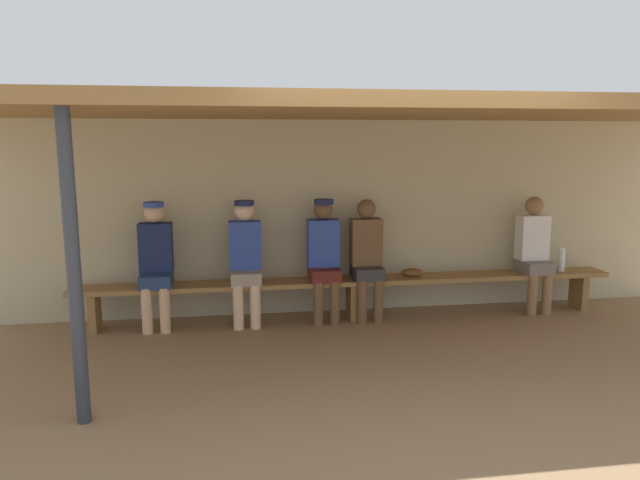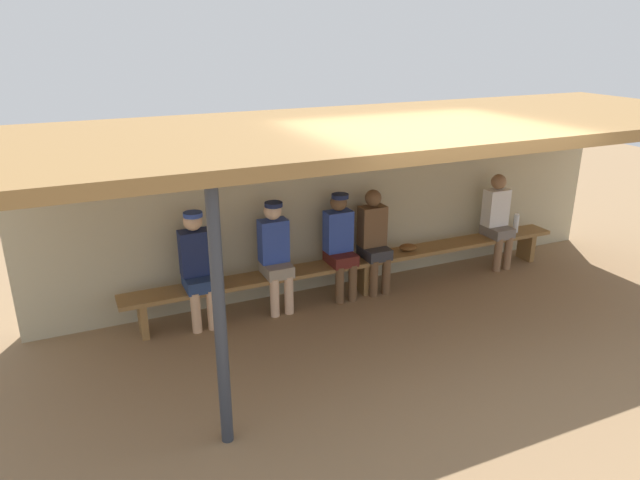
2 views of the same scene
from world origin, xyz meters
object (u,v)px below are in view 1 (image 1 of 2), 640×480
(player_rightmost, at_px, (156,259))
(baseball_glove_worn, at_px, (412,272))
(player_in_white, at_px, (245,256))
(player_in_blue, at_px, (534,249))
(player_in_red, at_px, (367,254))
(player_leftmost, at_px, (324,254))
(water_bottle_clear, at_px, (561,260))
(bench, at_px, (352,285))
(support_post, at_px, (74,271))

(player_rightmost, relative_size, baseball_glove_worn, 5.60)
(player_in_white, bearing_deg, player_in_blue, -0.01)
(player_in_blue, bearing_deg, player_rightmost, 179.99)
(player_rightmost, bearing_deg, player_in_red, -0.01)
(player_in_red, height_order, baseball_glove_worn, player_in_red)
(player_leftmost, bearing_deg, water_bottle_clear, -0.13)
(player_rightmost, xyz_separation_m, player_leftmost, (1.79, 0.00, 0.00))
(bench, distance_m, player_in_blue, 2.18)
(support_post, relative_size, player_in_white, 1.64)
(baseball_glove_worn, bearing_deg, player_leftmost, -164.81)
(player_in_blue, height_order, baseball_glove_worn, player_in_blue)
(player_rightmost, bearing_deg, water_bottle_clear, -0.08)
(player_rightmost, height_order, baseball_glove_worn, player_rightmost)
(player_in_white, relative_size, player_rightmost, 1.00)
(player_in_red, distance_m, baseball_glove_worn, 0.57)
(player_in_blue, relative_size, player_in_red, 1.00)
(support_post, height_order, bench, support_post)
(support_post, height_order, player_rightmost, support_post)
(support_post, xyz_separation_m, player_rightmost, (0.28, 2.10, -0.35))
(support_post, xyz_separation_m, water_bottle_clear, (4.88, 2.10, -0.50))
(player_rightmost, relative_size, player_in_red, 1.01)
(support_post, distance_m, player_in_red, 3.33)
(water_bottle_clear, xyz_separation_m, baseball_glove_worn, (-1.81, 0.01, -0.09))
(player_leftmost, bearing_deg, player_in_white, 180.00)
(player_in_blue, relative_size, water_bottle_clear, 4.71)
(player_in_white, height_order, player_in_blue, player_in_white)
(player_in_white, bearing_deg, player_leftmost, 0.00)
(support_post, relative_size, player_leftmost, 1.64)
(bench, height_order, player_in_white, player_in_white)
(bench, height_order, player_in_red, player_in_red)
(player_in_red, relative_size, water_bottle_clear, 4.71)
(player_in_blue, height_order, player_in_red, same)
(bench, xyz_separation_m, baseball_glove_worn, (0.69, 0.01, 0.12))
(water_bottle_clear, bearing_deg, player_rightmost, 179.92)
(player_in_blue, xyz_separation_m, water_bottle_clear, (0.35, -0.01, -0.13))
(player_leftmost, distance_m, player_in_red, 0.48)
(player_leftmost, xyz_separation_m, water_bottle_clear, (2.81, -0.01, -0.15))
(bench, relative_size, player_in_blue, 4.49)
(player_in_white, distance_m, baseball_glove_worn, 1.88)
(player_in_white, xyz_separation_m, player_leftmost, (0.85, 0.00, 0.00))
(water_bottle_clear, distance_m, baseball_glove_worn, 1.81)
(baseball_glove_worn, bearing_deg, water_bottle_clear, 14.76)
(bench, bearing_deg, water_bottle_clear, -0.06)
(bench, height_order, player_in_blue, player_in_blue)
(player_leftmost, distance_m, water_bottle_clear, 2.82)
(player_in_blue, xyz_separation_m, player_in_red, (-1.99, 0.00, 0.00))
(water_bottle_clear, relative_size, baseball_glove_worn, 1.18)
(player_rightmost, relative_size, water_bottle_clear, 4.75)
(player_in_white, bearing_deg, player_rightmost, 180.00)
(player_rightmost, xyz_separation_m, baseball_glove_worn, (2.79, 0.00, -0.24))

